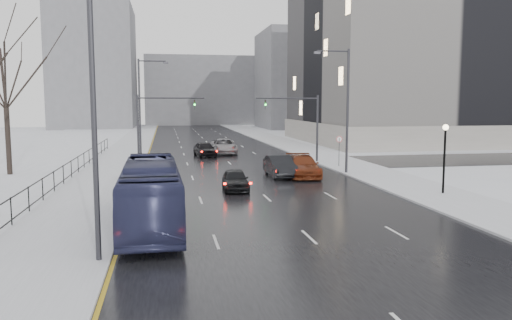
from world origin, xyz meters
TOP-DOWN VIEW (x-y plane):
  - road at (0.00, 60.00)m, footprint 16.00×150.00m
  - cross_road at (0.00, 48.00)m, footprint 130.00×10.00m
  - sidewalk_left at (-10.50, 60.00)m, footprint 5.00×150.00m
  - sidewalk_right at (10.50, 60.00)m, footprint 5.00×150.00m
  - park_strip at (-20.00, 60.00)m, footprint 14.00×150.00m
  - tree_park_e at (-18.20, 44.00)m, footprint 9.45×9.45m
  - iron_fence at (-13.00, 30.00)m, footprint 0.06×70.00m
  - streetlight_r_mid at (8.17, 40.00)m, footprint 2.95×0.25m
  - streetlight_l_near at (-8.17, 20.00)m, footprint 2.95×0.25m
  - streetlight_l_far at (-8.17, 52.00)m, footprint 2.95×0.25m
  - lamppost_r_mid at (11.00, 30.00)m, footprint 0.36×0.36m
  - mast_signal_right at (7.33, 48.00)m, footprint 6.10×0.33m
  - mast_signal_left at (-7.33, 48.00)m, footprint 6.10×0.33m
  - no_uturn_sign at (9.20, 44.00)m, footprint 0.60×0.06m
  - civic_building at (35.00, 72.00)m, footprint 41.00×31.00m
  - bldg_far_right at (28.00, 115.00)m, footprint 24.00×20.00m
  - bldg_far_left at (-22.00, 125.00)m, footprint 18.00×22.00m
  - bldg_far_center at (4.00, 140.00)m, footprint 30.00×18.00m
  - bus at (-6.69, 25.22)m, footprint 2.79×11.00m
  - sedan_center_near at (-1.51, 34.06)m, footprint 1.87×4.16m
  - sedan_right_near at (2.75, 39.35)m, footprint 1.80×5.00m
  - sedan_right_cross at (0.50, 57.90)m, footprint 2.99×6.16m
  - sedan_right_far at (4.50, 39.13)m, footprint 2.90×5.89m
  - sedan_center_far at (-1.86, 55.28)m, footprint 2.50×4.88m

SIDE VIEW (x-z plane):
  - tree_park_e at x=-18.20m, z-range -6.75..6.75m
  - road at x=0.00m, z-range 0.00..0.04m
  - cross_road at x=0.00m, z-range 0.00..0.04m
  - park_strip at x=-20.00m, z-range 0.00..0.12m
  - sidewalk_left at x=-10.50m, z-range 0.00..0.16m
  - sidewalk_right at x=10.50m, z-range 0.00..0.16m
  - sedan_center_near at x=-1.51m, z-range 0.04..1.43m
  - sedan_center_far at x=-1.86m, z-range 0.04..1.63m
  - sedan_right_near at x=2.75m, z-range 0.04..1.68m
  - sedan_right_far at x=4.50m, z-range 0.04..1.69m
  - sedan_right_cross at x=0.50m, z-range 0.04..1.73m
  - iron_fence at x=-13.00m, z-range 0.26..1.56m
  - bus at x=-6.69m, z-range 0.04..3.09m
  - no_uturn_sign at x=9.20m, z-range 0.95..3.65m
  - lamppost_r_mid at x=11.00m, z-range 0.80..5.08m
  - mast_signal_right at x=7.33m, z-range 0.86..7.36m
  - mast_signal_left at x=-7.33m, z-range 0.86..7.36m
  - streetlight_r_mid at x=8.17m, z-range 0.62..10.62m
  - streetlight_l_near at x=-8.17m, z-range 0.62..10.62m
  - streetlight_l_far at x=-8.17m, z-range 0.62..10.62m
  - bldg_far_center at x=4.00m, z-range 0.00..18.00m
  - bldg_far_right at x=28.00m, z-range 0.00..22.00m
  - civic_building at x=35.00m, z-range -1.19..23.61m
  - bldg_far_left at x=-22.00m, z-range 0.00..28.00m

